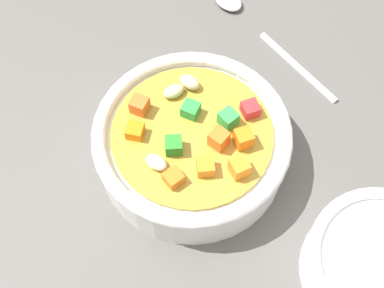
% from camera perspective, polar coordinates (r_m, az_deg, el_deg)
% --- Properties ---
extents(ground_plane, '(1.40, 1.40, 0.02)m').
position_cam_1_polar(ground_plane, '(0.48, 0.00, -2.02)').
color(ground_plane, '#565451').
extents(soup_bowl_main, '(0.18, 0.18, 0.06)m').
position_cam_1_polar(soup_bowl_main, '(0.45, 0.01, 0.19)').
color(soup_bowl_main, white).
rests_on(soup_bowl_main, ground_plane).
extents(spoon, '(0.19, 0.04, 0.01)m').
position_cam_1_polar(spoon, '(0.57, 7.25, 13.75)').
color(spoon, silver).
rests_on(spoon, ground_plane).
extents(side_bowl_small, '(0.13, 0.13, 0.04)m').
position_cam_1_polar(side_bowl_small, '(0.44, 21.26, -13.24)').
color(side_bowl_small, white).
rests_on(side_bowl_small, ground_plane).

